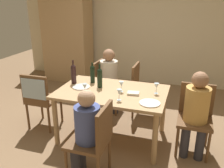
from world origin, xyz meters
TOP-DOWN VIEW (x-y plane):
  - ground_plane at (0.00, 0.00)m, footprint 10.00×10.00m
  - rear_room_partition at (0.00, 2.69)m, footprint 6.40×0.12m
  - armoire_cabinet at (-1.86, 2.24)m, footprint 1.18×0.62m
  - dining_table at (0.00, 0.00)m, footprint 1.52×0.97m
  - chair_far_left at (-0.43, 0.87)m, footprint 0.44×0.44m
  - chair_near at (0.09, -0.87)m, footprint 0.44×0.44m
  - chair_right_end at (1.14, 0.09)m, footprint 0.44×0.44m
  - chair_left_end at (-1.14, -0.12)m, footprint 0.44×0.46m
  - chair_far_right at (0.25, 0.87)m, footprint 0.44×0.44m
  - person_woman_host at (-0.32, 0.87)m, footprint 0.36×0.31m
  - person_man_bearded at (-0.03, -0.87)m, footprint 0.33×0.29m
  - person_man_guest at (1.14, -0.03)m, footprint 0.31×0.36m
  - wine_bottle_tall_green at (-0.21, 0.07)m, footprint 0.07×0.07m
  - wine_bottle_dark_red at (-0.39, 0.23)m, footprint 0.07×0.07m
  - wine_bottle_short_olive at (-0.64, 0.11)m, footprint 0.08×0.08m
  - wine_glass_near_left at (0.60, 0.09)m, footprint 0.07×0.07m
  - wine_glass_centre at (0.13, 0.01)m, footprint 0.07×0.07m
  - wine_glass_near_right at (0.19, -0.28)m, footprint 0.07×0.07m
  - wine_glass_far at (-0.31, -0.23)m, footprint 0.07×0.07m
  - dinner_plate_host at (-0.47, -0.02)m, footprint 0.26×0.26m
  - dinner_plate_guest_left at (0.58, -0.26)m, footprint 0.26×0.26m
  - folded_napkin at (0.31, -0.04)m, footprint 0.18×0.14m

SIDE VIEW (x-z plane):
  - ground_plane at x=0.00m, z-range 0.00..0.00m
  - chair_far_left at x=-0.43m, z-range 0.07..0.99m
  - chair_near at x=0.09m, z-range 0.07..0.99m
  - chair_right_end at x=1.14m, z-range 0.07..0.99m
  - chair_far_right at x=0.25m, z-range 0.07..0.99m
  - chair_left_end at x=-1.14m, z-range 0.13..1.05m
  - person_man_bearded at x=-0.03m, z-range 0.09..1.18m
  - person_man_guest at x=1.14m, z-range 0.09..1.23m
  - dining_table at x=0.00m, z-range 0.28..1.04m
  - person_woman_host at x=-0.32m, z-range 0.09..1.24m
  - dinner_plate_host at x=-0.47m, z-range 0.75..0.77m
  - dinner_plate_guest_left at x=0.58m, z-range 0.75..0.77m
  - folded_napkin at x=0.31m, z-range 0.75..0.78m
  - wine_glass_near_left at x=0.60m, z-range 0.78..0.93m
  - wine_glass_centre at x=0.13m, z-range 0.78..0.93m
  - wine_glass_near_right at x=0.19m, z-range 0.78..0.93m
  - wine_glass_far at x=-0.31m, z-range 0.78..0.93m
  - wine_bottle_dark_red at x=-0.39m, z-range 0.74..1.06m
  - wine_bottle_tall_green at x=-0.21m, z-range 0.73..1.08m
  - wine_bottle_short_olive at x=-0.64m, z-range 0.73..1.09m
  - armoire_cabinet at x=-1.86m, z-range 0.01..2.19m
  - rear_room_partition at x=0.00m, z-range 0.00..2.70m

